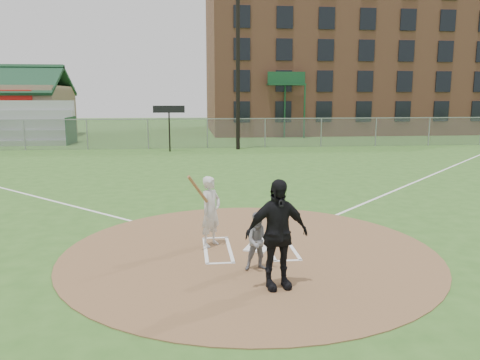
{
  "coord_description": "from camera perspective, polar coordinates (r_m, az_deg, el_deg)",
  "views": [
    {
      "loc": [
        -1.36,
        -10.09,
        3.47
      ],
      "look_at": [
        0.0,
        2.0,
        1.3
      ],
      "focal_mm": 35.0,
      "sensor_mm": 36.0,
      "label": 1
    }
  ],
  "objects": [
    {
      "name": "ground",
      "position": [
        10.76,
        1.2,
        -8.71
      ],
      "size": [
        140.0,
        140.0,
        0.0
      ],
      "primitive_type": "plane",
      "color": "#326020",
      "rests_on": "ground"
    },
    {
      "name": "dirt_circle",
      "position": [
        10.75,
        1.2,
        -8.66
      ],
      "size": [
        8.4,
        8.4,
        0.02
      ],
      "primitive_type": "cylinder",
      "color": "brown",
      "rests_on": "ground"
    },
    {
      "name": "home_plate",
      "position": [
        10.85,
        2.02,
        -8.34
      ],
      "size": [
        0.66,
        0.66,
        0.03
      ],
      "primitive_type": "cube",
      "rotation": [
        0.0,
        0.0,
        -0.42
      ],
      "color": "white",
      "rests_on": "dirt_circle"
    },
    {
      "name": "foul_line_first",
      "position": [
        21.99,
        21.78,
        0.32
      ],
      "size": [
        17.04,
        17.04,
        0.01
      ],
      "primitive_type": "cube",
      "rotation": [
        0.0,
        0.0,
        -0.79
      ],
      "color": "white",
      "rests_on": "ground"
    },
    {
      "name": "catcher",
      "position": [
        9.45,
        2.34,
        -7.47
      ],
      "size": [
        0.6,
        0.48,
        1.19
      ],
      "primitive_type": "imported",
      "rotation": [
        0.0,
        0.0,
        0.05
      ],
      "color": "gray",
      "rests_on": "dirt_circle"
    },
    {
      "name": "umpire",
      "position": [
        8.5,
        4.51,
        -6.59
      ],
      "size": [
        1.25,
        0.69,
        2.02
      ],
      "primitive_type": "imported",
      "rotation": [
        0.0,
        0.0,
        0.17
      ],
      "color": "black",
      "rests_on": "dirt_circle"
    },
    {
      "name": "batters_boxes",
      "position": [
        10.89,
        1.1,
        -8.33
      ],
      "size": [
        2.08,
        1.88,
        0.01
      ],
      "color": "white",
      "rests_on": "dirt_circle"
    },
    {
      "name": "batter_at_plate",
      "position": [
        10.91,
        -3.59,
        -3.8
      ],
      "size": [
        0.89,
        0.98,
        1.78
      ],
      "color": "silver",
      "rests_on": "dirt_circle"
    },
    {
      "name": "outfield_fence",
      "position": [
        32.21,
        -4.0,
        5.71
      ],
      "size": [
        56.08,
        0.08,
        2.03
      ],
      "color": "slate",
      "rests_on": "ground"
    },
    {
      "name": "bleachers",
      "position": [
        38.16,
        -24.33,
        6.39
      ],
      "size": [
        6.08,
        3.2,
        3.2
      ],
      "color": "#B7BABF",
      "rests_on": "ground"
    },
    {
      "name": "brick_warehouse",
      "position": [
        51.25,
        13.84,
        14.33
      ],
      "size": [
        30.0,
        17.17,
        15.0
      ],
      "color": "#9F5F44",
      "rests_on": "ground"
    },
    {
      "name": "light_pole",
      "position": [
        31.43,
        -0.26,
        15.84
      ],
      "size": [
        1.2,
        0.3,
        12.22
      ],
      "color": "black",
      "rests_on": "ground"
    },
    {
      "name": "scoreboard_sign",
      "position": [
        30.33,
        -8.65,
        7.94
      ],
      "size": [
        2.0,
        0.1,
        2.93
      ],
      "color": "black",
      "rests_on": "ground"
    }
  ]
}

